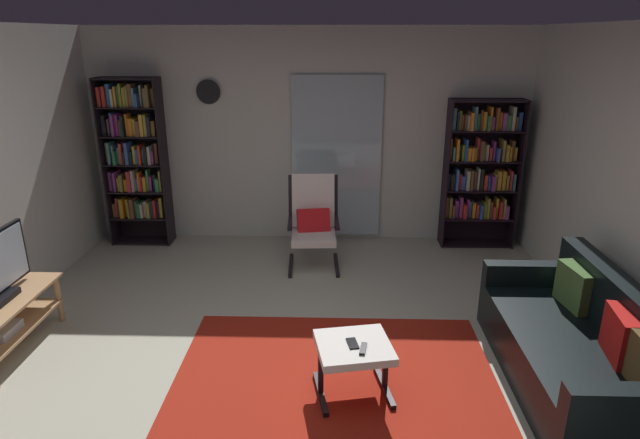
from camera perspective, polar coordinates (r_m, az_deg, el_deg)
ground_plane at (r=4.40m, az=-3.14°, el=-15.34°), size 7.02×7.02×0.00m
wall_back at (r=6.63m, az=-1.24°, el=8.83°), size 5.60×0.06×2.60m
glass_door_panel at (r=6.60m, az=1.78°, el=6.57°), size 1.10×0.01×2.00m
area_rug at (r=4.25m, az=1.63°, el=-16.63°), size 2.46×1.83×0.01m
tv_stand at (r=5.10m, az=-31.01°, el=-9.17°), size 0.50×1.10×0.46m
bookshelf_near_tv at (r=6.85m, az=-19.27°, el=6.42°), size 0.73×0.30×2.03m
bookshelf_near_sofa at (r=6.71m, az=16.87°, el=5.26°), size 0.87×0.30×1.79m
leather_sofa at (r=4.46m, az=26.04°, el=-12.33°), size 0.84×1.89×0.83m
lounge_armchair at (r=5.96m, az=-0.71°, el=0.04°), size 0.59×0.68×1.02m
ottoman at (r=3.93m, az=3.64°, el=-14.03°), size 0.60×0.57×0.42m
tv_remote at (r=3.82m, az=4.65°, el=-13.63°), size 0.06×0.15×0.02m
cell_phone at (r=3.88m, az=3.51°, el=-13.11°), size 0.10×0.15×0.01m
wall_clock at (r=6.64m, az=-11.87°, el=13.25°), size 0.29×0.03×0.29m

